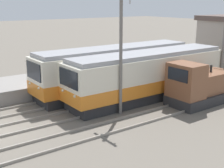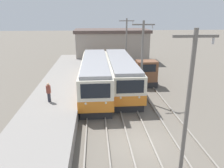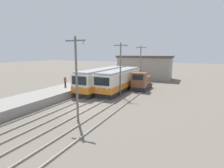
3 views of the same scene
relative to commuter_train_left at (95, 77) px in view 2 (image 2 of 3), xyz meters
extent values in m
plane|color=#665E54|center=(2.60, -10.03, -1.66)|extent=(200.00, 200.00, 0.00)
cube|color=gray|center=(-3.65, -10.03, -1.15)|extent=(4.50, 54.00, 1.01)
cube|color=gray|center=(-0.72, -10.03, -1.59)|extent=(0.10, 60.00, 0.14)
cube|color=gray|center=(0.72, -10.03, -1.59)|extent=(0.10, 60.00, 0.14)
cube|color=gray|center=(2.08, -10.03, -1.59)|extent=(0.10, 60.00, 0.14)
cube|color=gray|center=(3.52, -10.03, -1.59)|extent=(0.10, 60.00, 0.14)
cube|color=gray|center=(5.08, -10.03, -1.59)|extent=(0.10, 60.00, 0.14)
cube|color=gray|center=(6.52, -10.03, -1.59)|extent=(0.10, 60.00, 0.14)
cube|color=#28282B|center=(0.00, 0.01, -1.31)|extent=(2.58, 12.86, 0.70)
cube|color=silver|center=(0.00, 0.01, 0.33)|extent=(2.80, 13.39, 2.58)
cube|color=orange|center=(0.00, 0.01, -0.49)|extent=(2.84, 13.43, 0.93)
cube|color=black|center=(0.00, -6.72, 0.85)|extent=(2.24, 0.06, 1.13)
sphere|color=silver|center=(-0.77, -6.73, -0.13)|extent=(0.18, 0.18, 0.18)
sphere|color=silver|center=(0.77, -6.73, -0.13)|extent=(0.18, 0.18, 0.18)
cube|color=#939399|center=(0.00, 0.01, 1.76)|extent=(2.46, 12.86, 0.28)
cube|color=#28282B|center=(2.80, 0.93, -1.31)|extent=(2.58, 12.60, 0.70)
cube|color=silver|center=(2.80, 0.93, 0.27)|extent=(2.80, 13.12, 2.46)
cube|color=orange|center=(2.80, 0.93, -0.51)|extent=(2.84, 13.16, 0.88)
cube|color=black|center=(2.80, -5.66, 0.76)|extent=(2.24, 0.06, 1.08)
sphere|color=silver|center=(2.03, -5.67, -0.17)|extent=(0.18, 0.18, 0.18)
sphere|color=silver|center=(3.57, -5.67, -0.17)|extent=(0.18, 0.18, 0.18)
cube|color=#939399|center=(2.80, 0.93, 1.64)|extent=(2.46, 12.60, 0.28)
cube|color=#28282B|center=(5.80, 3.22, -1.31)|extent=(2.40, 5.13, 0.70)
cube|color=brown|center=(5.80, 1.48, 0.19)|extent=(2.28, 1.64, 2.30)
cube|color=black|center=(5.80, 0.64, 0.70)|extent=(1.68, 0.04, 0.83)
cube|color=brown|center=(5.80, 4.04, -0.26)|extent=(1.92, 3.39, 1.40)
cylinder|color=black|center=(5.80, 4.04, 0.69)|extent=(0.16, 0.16, 0.50)
cylinder|color=slate|center=(4.30, -13.04, 2.08)|extent=(0.20, 0.20, 7.48)
cube|color=slate|center=(4.30, -13.04, 5.47)|extent=(2.00, 0.12, 0.12)
cylinder|color=#B2B2B7|center=(5.10, -13.04, 5.27)|extent=(0.10, 0.10, 0.30)
cylinder|color=slate|center=(4.30, -2.83, 2.08)|extent=(0.20, 0.20, 7.48)
cube|color=slate|center=(4.30, -2.83, 5.47)|extent=(2.00, 0.12, 0.12)
cylinder|color=#B2B2B7|center=(5.10, -2.83, 5.27)|extent=(0.10, 0.10, 0.30)
cylinder|color=slate|center=(4.30, 7.39, 2.08)|extent=(0.20, 0.20, 7.48)
cube|color=slate|center=(4.30, 7.39, 5.47)|extent=(2.00, 0.12, 0.12)
cylinder|color=#B2B2B7|center=(5.10, 7.39, 5.27)|extent=(0.10, 0.10, 0.30)
cylinder|color=#282833|center=(-3.86, -4.87, -0.25)|extent=(0.26, 0.26, 0.79)
cylinder|color=brown|center=(-3.86, -4.87, 0.46)|extent=(0.38, 0.38, 0.63)
sphere|color=tan|center=(-3.86, -4.87, 0.88)|extent=(0.22, 0.22, 0.22)
cube|color=gray|center=(2.99, 15.97, 0.83)|extent=(12.00, 6.00, 4.98)
cube|color=#51423D|center=(2.99, 15.97, 3.57)|extent=(12.60, 6.30, 0.50)
camera|label=1|loc=(19.15, -14.17, 5.26)|focal=50.00mm
camera|label=2|loc=(0.03, -22.14, 6.38)|focal=35.00mm
camera|label=3|loc=(13.50, -25.48, 4.44)|focal=28.00mm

